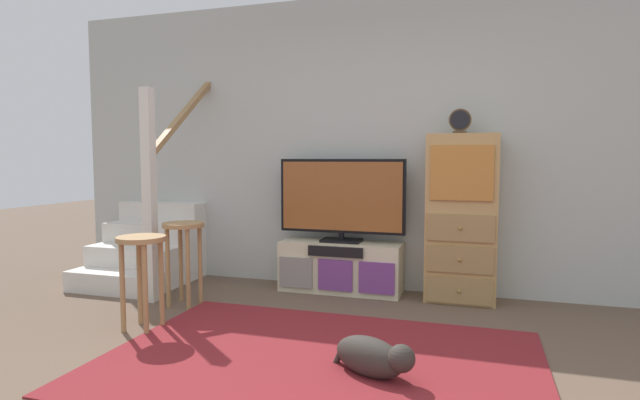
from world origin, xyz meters
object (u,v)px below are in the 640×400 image
at_px(media_console, 341,267).
at_px(side_cabinet, 461,219).
at_px(desk_clock, 460,121).
at_px(bar_stool_far, 184,244).
at_px(bar_stool_near, 142,260).
at_px(dog, 373,357).
at_px(television, 342,198).

xyz_separation_m(media_console, side_cabinet, (1.05, 0.01, 0.48)).
relative_size(desk_clock, bar_stool_far, 0.30).
bearing_deg(bar_stool_near, side_cabinet, 33.77).
distance_m(media_console, bar_stool_far, 1.41).
height_order(bar_stool_far, dog, bar_stool_far).
bearing_deg(dog, desk_clock, 77.57).
xyz_separation_m(media_console, television, (0.00, 0.02, 0.63)).
relative_size(bar_stool_near, bar_stool_far, 0.97).
height_order(side_cabinet, dog, side_cabinet).
distance_m(bar_stool_near, bar_stool_far, 0.62).
xyz_separation_m(media_console, desk_clock, (1.02, -0.00, 1.30)).
relative_size(television, desk_clock, 5.63).
xyz_separation_m(bar_stool_near, dog, (1.73, -0.29, -0.39)).
distance_m(television, dog, 1.99).
distance_m(media_console, desk_clock, 1.65).
distance_m(media_console, side_cabinet, 1.16).
xyz_separation_m(media_console, bar_stool_far, (-1.13, -0.80, 0.29)).
bearing_deg(desk_clock, bar_stool_near, -146.17).
height_order(desk_clock, dog, desk_clock).
bearing_deg(bar_stool_near, television, 53.16).
relative_size(media_console, television, 0.95).
height_order(media_console, bar_stool_near, bar_stool_near).
bearing_deg(television, bar_stool_far, -143.80).
distance_m(television, desk_clock, 1.22).
distance_m(side_cabinet, bar_stool_far, 2.33).
relative_size(television, bar_stool_near, 1.74).
distance_m(media_console, television, 0.63).
bearing_deg(bar_stool_far, desk_clock, 20.30).
bearing_deg(television, media_console, -90.00).
height_order(media_console, desk_clock, desk_clock).
distance_m(bar_stool_near, dog, 1.79).
relative_size(media_console, bar_stool_near, 1.65).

